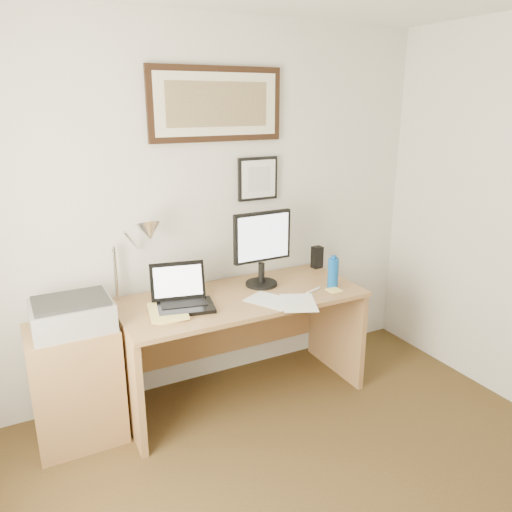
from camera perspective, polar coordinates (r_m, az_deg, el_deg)
wall_back at (r=3.41m, az=-6.75°, el=4.97°), size 3.50×0.02×2.50m
side_cabinet at (r=3.24m, az=-19.84°, el=-13.59°), size 0.50×0.40×0.73m
water_bottle at (r=3.43m, az=8.80°, el=-1.92°), size 0.07×0.07×0.21m
bottle_cap at (r=3.40m, az=8.89°, el=-0.13°), size 0.04×0.04×0.02m
speaker at (r=3.82m, az=6.99°, el=-0.14°), size 0.08×0.07×0.17m
paper_sheet_a at (r=3.20m, az=1.68°, el=-5.11°), size 0.33×0.37×0.00m
paper_sheet_b at (r=3.17m, az=4.89°, el=-5.34°), size 0.32×0.36×0.00m
sticky_pad at (r=3.39m, az=8.92°, el=-3.89°), size 0.09×0.09×0.01m
marker_pen at (r=3.37m, az=6.56°, el=-3.93°), size 0.14×0.06×0.02m
book at (r=3.05m, az=-12.11°, el=-6.49°), size 0.27×0.33×0.02m
desk at (r=3.45m, az=-2.26°, el=-7.68°), size 1.60×0.70×0.75m
laptop at (r=3.13m, az=-8.37°, el=-4.71°), size 0.38×0.36×0.26m
lcd_monitor at (r=3.37m, az=0.71°, el=1.25°), size 0.42×0.22×0.52m
printer at (r=3.02m, az=-20.28°, el=-6.26°), size 0.44×0.34×0.18m
desk_lamp at (r=3.13m, az=-12.47°, el=2.38°), size 0.29×0.27×0.53m
picture_large at (r=3.36m, az=-4.51°, el=16.90°), size 0.92×0.04×0.47m
picture_small at (r=3.53m, az=0.22°, el=8.82°), size 0.30×0.03×0.30m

